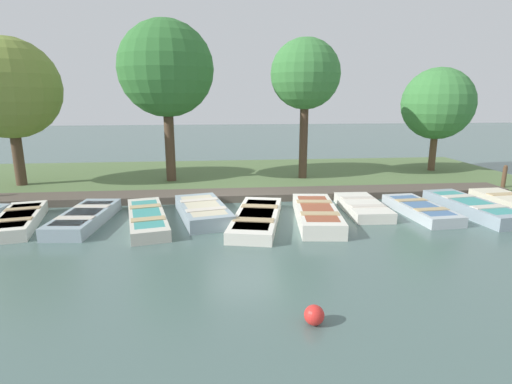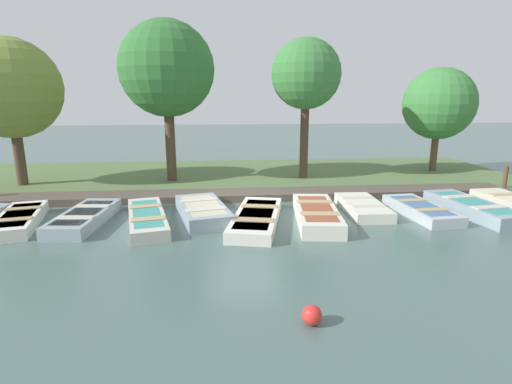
{
  "view_description": "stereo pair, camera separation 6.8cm",
  "coord_description": "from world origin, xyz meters",
  "px_view_note": "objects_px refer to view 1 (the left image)",
  "views": [
    {
      "loc": [
        12.08,
        -0.78,
        3.47
      ],
      "look_at": [
        0.35,
        0.4,
        0.65
      ],
      "focal_mm": 28.0,
      "sensor_mm": 36.0,
      "label": 1
    },
    {
      "loc": [
        12.09,
        -0.71,
        3.47
      ],
      "look_at": [
        0.35,
        0.4,
        0.65
      ],
      "focal_mm": 28.0,
      "sensor_mm": 36.0,
      "label": 2
    }
  ],
  "objects_px": {
    "rowboat_4": "(203,211)",
    "rowboat_8": "(420,209)",
    "rowboat_1": "(19,220)",
    "rowboat_9": "(472,207)",
    "park_tree_center": "(305,75)",
    "park_tree_far_left": "(9,89)",
    "mooring_post_far": "(504,178)",
    "park_tree_right": "(438,104)",
    "rowboat_3": "(147,218)",
    "buoy": "(314,315)",
    "rowboat_2": "(84,218)",
    "rowboat_5": "(257,218)",
    "rowboat_6": "(317,214)",
    "park_tree_left": "(166,70)",
    "rowboat_7": "(362,206)"
  },
  "relations": [
    {
      "from": "rowboat_8",
      "to": "park_tree_left",
      "type": "distance_m",
      "value": 10.33
    },
    {
      "from": "rowboat_6",
      "to": "park_tree_left",
      "type": "distance_m",
      "value": 8.28
    },
    {
      "from": "rowboat_6",
      "to": "rowboat_8",
      "type": "relative_size",
      "value": 1.18
    },
    {
      "from": "rowboat_8",
      "to": "park_tree_far_left",
      "type": "bearing_deg",
      "value": -113.29
    },
    {
      "from": "mooring_post_far",
      "to": "park_tree_right",
      "type": "height_order",
      "value": "park_tree_right"
    },
    {
      "from": "buoy",
      "to": "rowboat_1",
      "type": "bearing_deg",
      "value": -129.05
    },
    {
      "from": "rowboat_8",
      "to": "rowboat_1",
      "type": "bearing_deg",
      "value": -94.12
    },
    {
      "from": "rowboat_1",
      "to": "rowboat_3",
      "type": "distance_m",
      "value": 3.47
    },
    {
      "from": "rowboat_1",
      "to": "buoy",
      "type": "relative_size",
      "value": 9.71
    },
    {
      "from": "park_tree_left",
      "to": "park_tree_right",
      "type": "bearing_deg",
      "value": 95.62
    },
    {
      "from": "rowboat_1",
      "to": "rowboat_9",
      "type": "bearing_deg",
      "value": 77.41
    },
    {
      "from": "rowboat_9",
      "to": "park_tree_right",
      "type": "distance_m",
      "value": 7.22
    },
    {
      "from": "rowboat_2",
      "to": "mooring_post_far",
      "type": "xyz_separation_m",
      "value": [
        -2.46,
        14.36,
        0.33
      ]
    },
    {
      "from": "mooring_post_far",
      "to": "rowboat_5",
      "type": "bearing_deg",
      "value": -73.13
    },
    {
      "from": "park_tree_left",
      "to": "park_tree_center",
      "type": "height_order",
      "value": "park_tree_left"
    },
    {
      "from": "rowboat_1",
      "to": "park_tree_far_left",
      "type": "height_order",
      "value": "park_tree_far_left"
    },
    {
      "from": "mooring_post_far",
      "to": "buoy",
      "type": "height_order",
      "value": "mooring_post_far"
    },
    {
      "from": "rowboat_2",
      "to": "park_tree_right",
      "type": "bearing_deg",
      "value": 119.87
    },
    {
      "from": "park_tree_far_left",
      "to": "rowboat_8",
      "type": "bearing_deg",
      "value": 70.59
    },
    {
      "from": "park_tree_left",
      "to": "rowboat_8",
      "type": "bearing_deg",
      "value": 57.56
    },
    {
      "from": "rowboat_6",
      "to": "park_tree_center",
      "type": "height_order",
      "value": "park_tree_center"
    },
    {
      "from": "rowboat_7",
      "to": "rowboat_5",
      "type": "bearing_deg",
      "value": -73.54
    },
    {
      "from": "park_tree_center",
      "to": "park_tree_far_left",
      "type": "bearing_deg",
      "value": -88.5
    },
    {
      "from": "rowboat_1",
      "to": "rowboat_4",
      "type": "height_order",
      "value": "rowboat_4"
    },
    {
      "from": "rowboat_1",
      "to": "park_tree_center",
      "type": "xyz_separation_m",
      "value": [
        -5.02,
        9.03,
        4.13
      ]
    },
    {
      "from": "rowboat_4",
      "to": "rowboat_5",
      "type": "relative_size",
      "value": 0.82
    },
    {
      "from": "rowboat_3",
      "to": "park_tree_right",
      "type": "xyz_separation_m",
      "value": [
        -6.26,
        11.82,
        2.99
      ]
    },
    {
      "from": "rowboat_1",
      "to": "rowboat_2",
      "type": "relative_size",
      "value": 1.0
    },
    {
      "from": "rowboat_8",
      "to": "park_tree_left",
      "type": "bearing_deg",
      "value": -126.33
    },
    {
      "from": "rowboat_8",
      "to": "park_tree_far_left",
      "type": "xyz_separation_m",
      "value": [
        -4.78,
        -13.57,
        3.6
      ]
    },
    {
      "from": "rowboat_6",
      "to": "rowboat_9",
      "type": "height_order",
      "value": "rowboat_6"
    },
    {
      "from": "rowboat_1",
      "to": "rowboat_8",
      "type": "height_order",
      "value": "rowboat_1"
    },
    {
      "from": "rowboat_1",
      "to": "rowboat_6",
      "type": "xyz_separation_m",
      "value": [
        0.39,
        8.26,
        0.04
      ]
    },
    {
      "from": "rowboat_4",
      "to": "mooring_post_far",
      "type": "xyz_separation_m",
      "value": [
        -2.22,
        11.09,
        0.3
      ]
    },
    {
      "from": "rowboat_4",
      "to": "park_tree_far_left",
      "type": "distance_m",
      "value": 9.06
    },
    {
      "from": "rowboat_7",
      "to": "rowboat_8",
      "type": "height_order",
      "value": "rowboat_7"
    },
    {
      "from": "rowboat_1",
      "to": "rowboat_7",
      "type": "xyz_separation_m",
      "value": [
        -0.43,
        9.92,
        -0.01
      ]
    },
    {
      "from": "buoy",
      "to": "park_tree_left",
      "type": "relative_size",
      "value": 0.05
    },
    {
      "from": "rowboat_9",
      "to": "mooring_post_far",
      "type": "xyz_separation_m",
      "value": [
        -2.58,
        2.93,
        0.31
      ]
    },
    {
      "from": "rowboat_5",
      "to": "rowboat_9",
      "type": "bearing_deg",
      "value": 105.57
    },
    {
      "from": "rowboat_8",
      "to": "mooring_post_far",
      "type": "xyz_separation_m",
      "value": [
        -2.52,
        4.55,
        0.35
      ]
    },
    {
      "from": "rowboat_4",
      "to": "rowboat_9",
      "type": "height_order",
      "value": "rowboat_4"
    },
    {
      "from": "rowboat_1",
      "to": "park_tree_left",
      "type": "distance_m",
      "value": 7.52
    },
    {
      "from": "rowboat_1",
      "to": "buoy",
      "type": "height_order",
      "value": "rowboat_1"
    },
    {
      "from": "rowboat_9",
      "to": "rowboat_3",
      "type": "bearing_deg",
      "value": -96.16
    },
    {
      "from": "rowboat_3",
      "to": "rowboat_9",
      "type": "xyz_separation_m",
      "value": [
        -0.02,
        9.7,
        0.03
      ]
    },
    {
      "from": "rowboat_6",
      "to": "park_tree_right",
      "type": "height_order",
      "value": "park_tree_right"
    },
    {
      "from": "rowboat_4",
      "to": "rowboat_8",
      "type": "relative_size",
      "value": 1.05
    },
    {
      "from": "rowboat_5",
      "to": "rowboat_6",
      "type": "height_order",
      "value": "rowboat_6"
    },
    {
      "from": "rowboat_1",
      "to": "rowboat_5",
      "type": "height_order",
      "value": "rowboat_1"
    }
  ]
}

